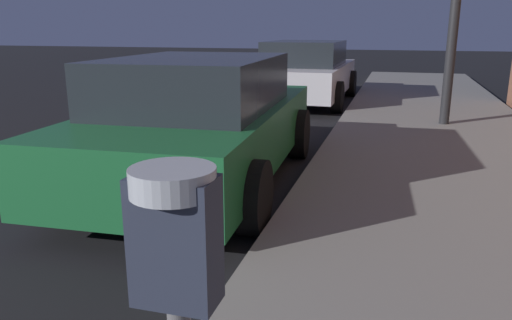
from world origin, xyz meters
The scene contains 3 objects.
parking_meter centered at (4.52, 0.01, 1.14)m, with size 0.19×0.19×1.30m.
car_green centered at (2.85, 4.19, 0.72)m, with size 2.24×4.42×1.43m.
car_silver centered at (2.85, 10.75, 0.72)m, with size 2.10×4.37×1.43m.
Camera 1 is at (4.97, -0.91, 1.74)m, focal length 34.67 mm.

